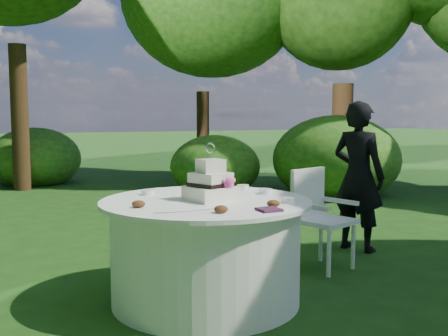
{
  "coord_description": "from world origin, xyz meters",
  "views": [
    {
      "loc": [
        -1.49,
        -3.53,
        1.39
      ],
      "look_at": [
        0.15,
        0.0,
        1.0
      ],
      "focal_mm": 42.0,
      "sensor_mm": 36.0,
      "label": 1
    }
  ],
  "objects_px": {
    "guest": "(358,176)",
    "table": "(206,250)",
    "napkins": "(269,210)",
    "cake": "(211,185)",
    "chair": "(318,211)"
  },
  "relations": [
    {
      "from": "napkins",
      "to": "guest",
      "type": "height_order",
      "value": "guest"
    },
    {
      "from": "cake",
      "to": "chair",
      "type": "bearing_deg",
      "value": 18.75
    },
    {
      "from": "guest",
      "to": "cake",
      "type": "height_order",
      "value": "guest"
    },
    {
      "from": "napkins",
      "to": "cake",
      "type": "bearing_deg",
      "value": 106.39
    },
    {
      "from": "guest",
      "to": "table",
      "type": "xyz_separation_m",
      "value": [
        -2.01,
        -0.73,
        -0.38
      ]
    },
    {
      "from": "napkins",
      "to": "guest",
      "type": "relative_size",
      "value": 0.09
    },
    {
      "from": "napkins",
      "to": "cake",
      "type": "distance_m",
      "value": 0.6
    },
    {
      "from": "guest",
      "to": "chair",
      "type": "height_order",
      "value": "guest"
    },
    {
      "from": "chair",
      "to": "napkins",
      "type": "bearing_deg",
      "value": -137.54
    },
    {
      "from": "napkins",
      "to": "table",
      "type": "bearing_deg",
      "value": 108.36
    },
    {
      "from": "napkins",
      "to": "cake",
      "type": "xyz_separation_m",
      "value": [
        -0.17,
        0.57,
        0.1
      ]
    },
    {
      "from": "guest",
      "to": "table",
      "type": "bearing_deg",
      "value": 87.83
    },
    {
      "from": "napkins",
      "to": "table",
      "type": "height_order",
      "value": "napkins"
    },
    {
      "from": "napkins",
      "to": "table",
      "type": "relative_size",
      "value": 0.09
    },
    {
      "from": "guest",
      "to": "cake",
      "type": "relative_size",
      "value": 3.6
    }
  ]
}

